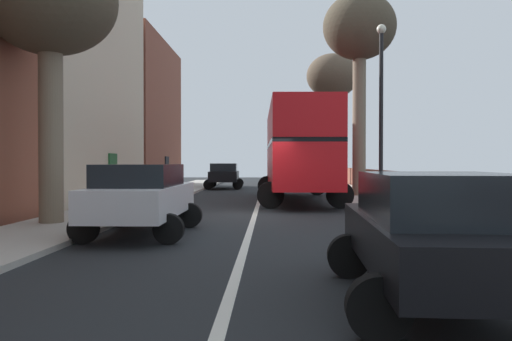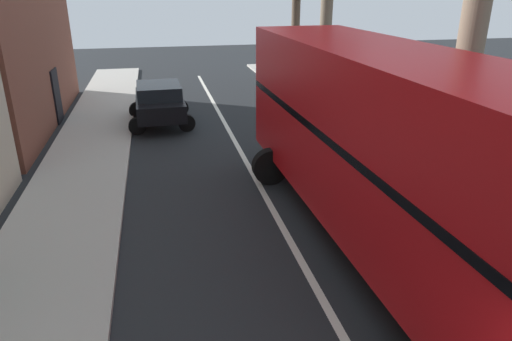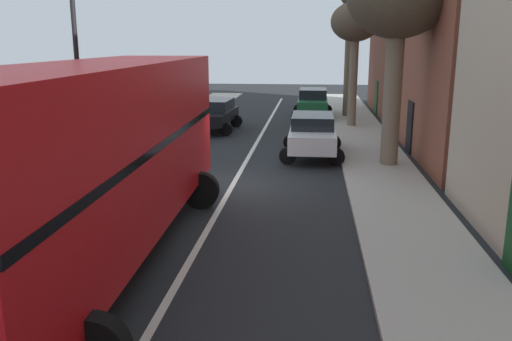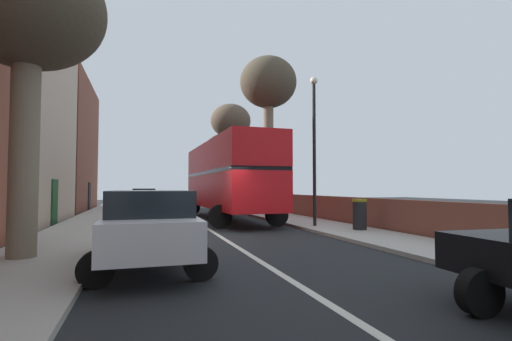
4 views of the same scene
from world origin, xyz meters
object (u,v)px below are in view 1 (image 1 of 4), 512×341
Objects in this scene: parked_car_white_left_0 at (142,195)px; street_tree_right_5 at (325,110)px; street_tree_right_3 at (332,79)px; parked_car_black_left_2 at (224,174)px; double_decker_bus at (298,148)px; street_tree_right_1 at (359,33)px; street_tree_left_2 at (50,7)px; parked_car_black_right_1 at (436,229)px; litter_bin_right at (426,195)px; lamppost_right at (381,101)px.

parked_car_white_left_0 is 0.68× the size of street_tree_right_5.
parked_car_white_left_0 is at bearing -107.46° from street_tree_right_3.
parked_car_black_left_2 is 9.52m from street_tree_right_3.
street_tree_right_5 is at bearing 79.75° from double_decker_bus.
street_tree_right_1 is (7.28, 13.24, 6.99)m from parked_car_white_left_0.
street_tree_right_1 is 1.45× the size of street_tree_right_5.
street_tree_right_1 is at bearing -48.55° from parked_car_black_left_2.
double_decker_bus is 1.31× the size of street_tree_right_3.
double_decker_bus is at bearing -144.19° from street_tree_right_1.
parked_car_white_left_0 is at bearing -118.81° from street_tree_right_1.
street_tree_right_3 is at bearing 8.15° from parked_car_black_left_2.
street_tree_right_3 is (9.87, 20.98, 1.41)m from street_tree_left_2.
double_decker_bus is at bearing 92.70° from parked_car_black_right_1.
parked_car_black_left_2 is 19.05m from litter_bin_right.
lamppost_right reaches higher than litter_bin_right.
street_tree_right_3 is (7.07, 1.01, 6.29)m from parked_car_black_left_2.
street_tree_right_3 is at bearing 75.94° from double_decker_bus.
street_tree_right_1 reaches higher than street_tree_right_3.
double_decker_bus is 1.71× the size of street_tree_right_5.
street_tree_right_3 is at bearing 91.27° from street_tree_right_1.
street_tree_left_2 reaches higher than double_decker_bus.
parked_car_black_left_2 is 13.04m from street_tree_right_1.
parked_car_white_left_0 is 9.45m from lamppost_right.
parked_car_white_left_0 is at bearing -28.50° from street_tree_left_2.
double_decker_bus is 12.29m from street_tree_left_2.
parked_car_black_left_2 is 0.54× the size of street_tree_left_2.
parked_car_black_right_1 is at bearing -105.70° from litter_bin_right.
parked_car_white_left_0 is at bearing 130.42° from parked_car_black_right_1.
street_tree_right_5 is at bearing 68.71° from street_tree_left_2.
street_tree_right_3 is at bearing 85.81° from parked_car_black_right_1.
parked_car_black_right_1 is 27.80m from parked_car_black_left_2.
street_tree_right_3 is at bearing 89.05° from lamppost_right.
double_decker_bus is at bearing 53.65° from street_tree_left_2.
parked_car_black_right_1 reaches higher than litter_bin_right.
double_decker_bus reaches higher than parked_car_white_left_0.
lamppost_right reaches higher than parked_car_white_left_0.
parked_car_black_left_2 is at bearing 90.00° from parked_car_white_left_0.
parked_car_black_left_2 is at bearing -143.19° from street_tree_right_5.
litter_bin_right is at bearing -65.83° from parked_car_black_left_2.
street_tree_right_1 is at bearing 83.18° from parked_car_black_right_1.
litter_bin_right is (7.80, 4.11, -0.25)m from parked_car_white_left_0.
street_tree_right_1 is 8.43m from lamppost_right.
street_tree_left_2 is 12.04m from litter_bin_right.
street_tree_right_3 is (7.08, 22.50, 6.27)m from parked_car_white_left_0.
street_tree_right_1 is at bearing 49.33° from street_tree_left_2.
street_tree_right_1 is (7.28, -8.24, 7.00)m from parked_car_black_left_2.
double_decker_bus is at bearing -100.25° from street_tree_right_5.
parked_car_black_left_2 is at bearing 82.04° from street_tree_left_2.
street_tree_left_2 is (-7.79, 7.38, 4.90)m from parked_car_black_right_1.
parked_car_black_left_2 is at bearing 100.35° from parked_car_black_right_1.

